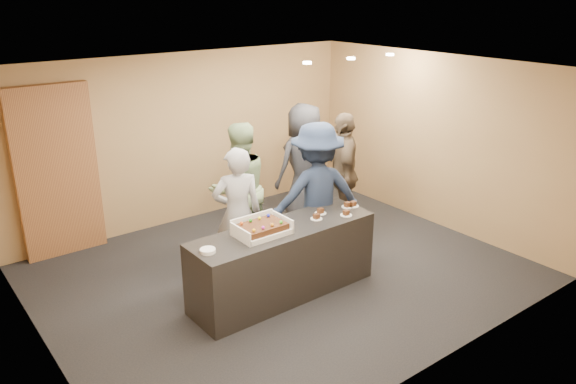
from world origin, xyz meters
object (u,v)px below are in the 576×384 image
object	(u,v)px
plate_stack	(208,251)
person_sage_man	(239,189)
storage_cabinet	(57,172)
sheet_cake	(262,227)
person_navy_man	(317,195)
serving_counter	(283,261)
person_brown_extra	(343,173)
person_dark_suit	(304,164)
person_server_grey	(237,214)
cake_box	(261,230)

from	to	relation	value
plate_stack	person_sage_man	bearing A→B (deg)	47.07
storage_cabinet	person_sage_man	distance (m)	2.53
storage_cabinet	plate_stack	distance (m)	3.00
storage_cabinet	sheet_cake	world-z (taller)	storage_cabinet
person_sage_man	person_navy_man	xyz separation A→B (m)	(0.64, -0.93, 0.04)
sheet_cake	person_navy_man	size ratio (longest dim) A/B	0.27
serving_counter	person_sage_man	bearing A→B (deg)	78.79
plate_stack	person_brown_extra	xyz separation A→B (m)	(2.98, 1.06, 0.02)
sheet_cake	person_sage_man	distance (m)	1.49
storage_cabinet	person_navy_man	xyz separation A→B (m)	(2.67, -2.41, -0.22)
sheet_cake	person_brown_extra	size ratio (longest dim) A/B	0.28
person_brown_extra	person_dark_suit	distance (m)	0.70
storage_cabinet	person_server_grey	xyz separation A→B (m)	(1.59, -2.12, -0.33)
cake_box	plate_stack	distance (m)	0.75
sheet_cake	person_brown_extra	distance (m)	2.46
sheet_cake	person_dark_suit	xyz separation A→B (m)	(1.99, 1.68, -0.03)
person_sage_man	person_brown_extra	bearing A→B (deg)	168.67
plate_stack	sheet_cake	bearing A→B (deg)	2.56
person_server_grey	person_dark_suit	distance (m)	2.09
serving_counter	person_dark_suit	distance (m)	2.44
plate_stack	person_sage_man	xyz separation A→B (m)	(1.32, 1.41, 0.03)
sheet_cake	person_sage_man	world-z (taller)	person_sage_man
serving_counter	person_server_grey	bearing A→B (deg)	103.26
person_sage_man	person_dark_suit	size ratio (longest dim) A/B	0.98
cake_box	person_brown_extra	bearing A→B (deg)	24.19
sheet_cake	person_navy_man	distance (m)	1.29
person_brown_extra	person_sage_man	bearing A→B (deg)	-63.88
person_server_grey	person_brown_extra	xyz separation A→B (m)	(2.10, 0.29, 0.06)
person_sage_man	person_brown_extra	distance (m)	1.70
serving_counter	storage_cabinet	xyz separation A→B (m)	(-1.77, 2.86, 0.76)
sheet_cake	person_dark_suit	size ratio (longest dim) A/B	0.27
serving_counter	person_server_grey	size ratio (longest dim) A/B	1.36
plate_stack	person_brown_extra	size ratio (longest dim) A/B	0.09
person_navy_man	person_brown_extra	distance (m)	1.17
serving_counter	plate_stack	bearing A→B (deg)	-178.77
person_sage_man	cake_box	bearing A→B (deg)	67.99
cake_box	person_sage_man	world-z (taller)	person_sage_man
serving_counter	cake_box	xyz separation A→B (m)	(-0.31, 0.02, 0.49)
person_server_grey	storage_cabinet	bearing A→B (deg)	-33.39
cake_box	serving_counter	bearing A→B (deg)	-4.21
person_server_grey	serving_counter	bearing A→B (deg)	123.64
serving_counter	cake_box	bearing A→B (deg)	175.22
serving_counter	sheet_cake	distance (m)	0.63
sheet_cake	person_server_grey	distance (m)	0.76
sheet_cake	person_server_grey	size ratio (longest dim) A/B	0.30
person_navy_man	person_brown_extra	xyz separation A→B (m)	(1.02, 0.57, -0.05)
cake_box	person_sage_man	xyz separation A→B (m)	(0.57, 1.36, 0.00)
serving_counter	person_sage_man	size ratio (longest dim) A/B	1.27
plate_stack	person_brown_extra	world-z (taller)	person_brown_extra
cake_box	person_navy_man	distance (m)	1.29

